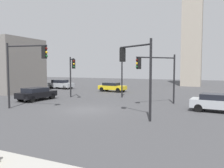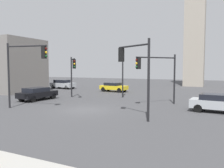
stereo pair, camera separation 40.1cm
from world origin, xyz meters
The scene contains 11 objects.
ground_plane centered at (0.00, 0.00, 0.00)m, with size 105.53×105.53×0.00m, color #424244.
traffic_light_0 centered at (-4.73, -1.75, 3.93)m, with size 3.75×0.89×5.53m.
traffic_light_1 centered at (4.67, 4.78, 3.36)m, with size 2.93×3.27×4.72m.
traffic_light_2 centered at (-5.00, 5.36, 3.31)m, with size 1.98×2.12×4.73m.
traffic_light_3 centered at (-0.23, 8.49, 3.84)m, with size 0.39×0.49×5.55m.
traffic_light_4 centered at (4.57, -1.00, 3.70)m, with size 2.84×1.71×5.31m.
car_0 centered at (-13.65, 14.64, 0.78)m, with size 4.43×2.13×1.47m.
car_2 centered at (-3.90, 13.85, 0.71)m, with size 4.12×2.07×1.32m.
car_3 centered at (9.89, 3.51, 0.75)m, with size 4.33×2.10×1.41m.
car_4 centered at (-7.66, 2.59, 0.73)m, with size 2.17×4.35×1.35m.
skyline_tower centered at (5.59, 29.74, 13.61)m, with size 3.57×3.57×27.21m, color #A89E8E.
Camera 2 is at (9.79, -15.53, 3.43)m, focal length 35.94 mm.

